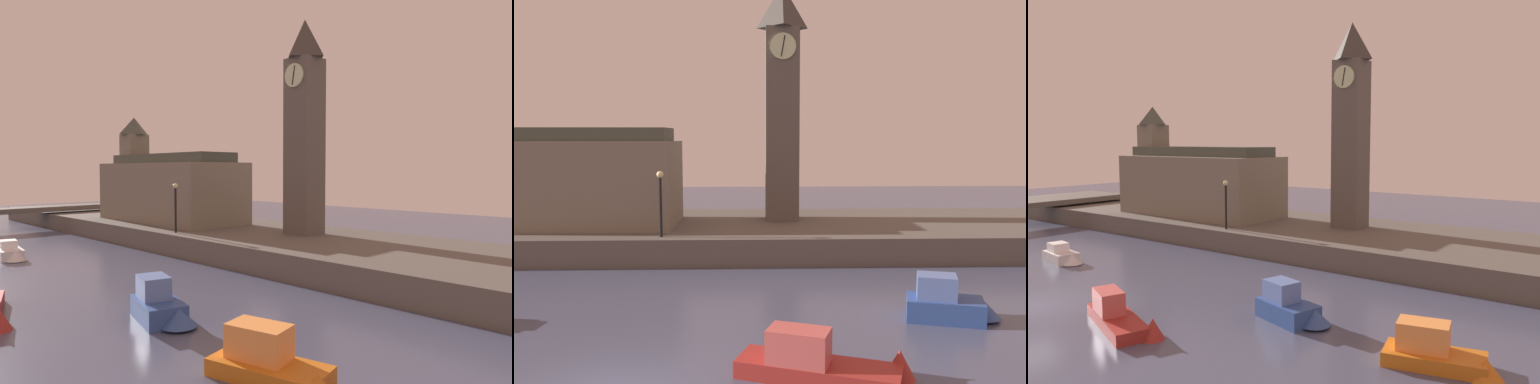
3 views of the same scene
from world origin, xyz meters
TOP-DOWN VIEW (x-y plane):
  - far_embankment at (0.00, 20.00)m, footprint 70.00×12.00m
  - clock_tower at (5.57, 21.00)m, footprint 2.29×2.34m
  - parliament_hall at (-8.55, 19.17)m, footprint 14.34×6.15m
  - streetlamp at (-1.19, 14.93)m, footprint 0.36×0.36m
  - boat_tour_blue at (11.11, 5.76)m, footprint 3.79×2.23m
  - boat_dinghy_red at (6.02, 0.87)m, footprint 5.50×2.86m

SIDE VIEW (x-z plane):
  - boat_dinghy_red at x=6.02m, z-range -0.45..1.34m
  - boat_tour_blue at x=11.11m, z-range -0.25..1.47m
  - far_embankment at x=0.00m, z-range 0.00..1.50m
  - streetlamp at x=-1.19m, z-range 1.96..5.49m
  - parliament_hall at x=-8.55m, z-range -0.32..9.19m
  - clock_tower at x=5.57m, z-range 1.74..16.49m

